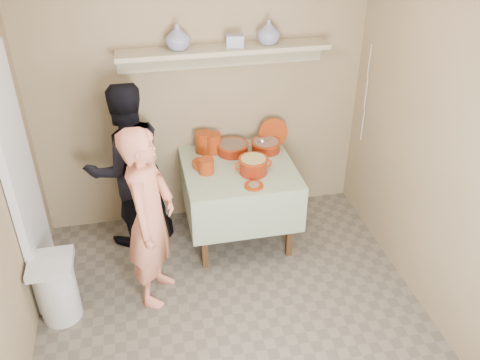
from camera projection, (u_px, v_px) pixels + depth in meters
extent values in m
plane|color=#625A4D|center=(241.00, 343.00, 3.76)|extent=(3.50, 3.50, 0.00)
cube|color=silver|center=(22.00, 184.00, 3.76)|extent=(0.06, 0.70, 2.00)
cylinder|color=maroon|center=(203.00, 142.00, 4.63)|extent=(0.15, 0.15, 0.20)
cylinder|color=maroon|center=(213.00, 143.00, 4.63)|extent=(0.15, 0.15, 0.18)
cylinder|color=maroon|center=(206.00, 166.00, 4.33)|extent=(0.13, 0.13, 0.13)
cylinder|color=maroon|center=(202.00, 164.00, 4.44)|extent=(0.18, 0.18, 0.05)
cylinder|color=maroon|center=(273.00, 133.00, 4.74)|extent=(0.29, 0.10, 0.28)
imported|color=navy|center=(269.00, 32.00, 4.24)|extent=(0.25, 0.25, 0.21)
imported|color=navy|center=(178.00, 37.00, 4.11)|extent=(0.23, 0.23, 0.21)
cube|color=navy|center=(235.00, 41.00, 4.20)|extent=(0.15, 0.12, 0.10)
imported|color=#DB7C5E|center=(150.00, 218.00, 3.81)|extent=(0.53, 0.64, 1.51)
imported|color=black|center=(127.00, 167.00, 4.44)|extent=(0.90, 0.80, 1.54)
cube|color=#927E59|center=(200.00, 90.00, 4.53)|extent=(3.00, 0.02, 2.60)
cube|color=#927E59|center=(466.00, 171.00, 3.34)|extent=(0.02, 3.50, 2.60)
cube|color=#4C2D16|center=(204.00, 234.00, 4.30)|extent=(0.05, 0.05, 0.71)
cube|color=#4C2D16|center=(290.00, 223.00, 4.43)|extent=(0.05, 0.05, 0.71)
cube|color=#4C2D16|center=(192.00, 187.00, 4.93)|extent=(0.05, 0.05, 0.71)
cube|color=#4C2D16|center=(268.00, 178.00, 5.06)|extent=(0.05, 0.05, 0.71)
cube|color=#4C2D16|center=(239.00, 169.00, 4.48)|extent=(0.90, 0.90, 0.04)
cube|color=#2B591E|center=(239.00, 166.00, 4.47)|extent=(0.96, 0.96, 0.01)
cube|color=#2B591E|center=(251.00, 218.00, 4.18)|extent=(0.96, 0.01, 0.44)
cube|color=#2B591E|center=(229.00, 161.00, 4.98)|extent=(0.96, 0.01, 0.44)
cube|color=#2B591E|center=(186.00, 193.00, 4.50)|extent=(0.01, 0.96, 0.44)
cube|color=#2B591E|center=(290.00, 181.00, 4.67)|extent=(0.01, 0.96, 0.44)
cylinder|color=#62150B|center=(232.00, 148.00, 4.64)|extent=(0.28, 0.28, 0.09)
cylinder|color=maroon|center=(232.00, 144.00, 4.61)|extent=(0.30, 0.30, 0.01)
cylinder|color=brown|center=(232.00, 146.00, 4.62)|extent=(0.25, 0.25, 0.05)
cylinder|color=#62150B|center=(266.00, 146.00, 4.67)|extent=(0.26, 0.26, 0.09)
cylinder|color=maroon|center=(266.00, 142.00, 4.65)|extent=(0.28, 0.28, 0.01)
cylinder|color=#8C6B54|center=(266.00, 144.00, 4.66)|extent=(0.23, 0.23, 0.05)
cylinder|color=silver|center=(270.00, 140.00, 4.50)|extent=(0.01, 0.22, 0.16)
sphere|color=silver|center=(262.00, 142.00, 4.63)|extent=(0.07, 0.07, 0.07)
cylinder|color=#62150B|center=(253.00, 166.00, 4.33)|extent=(0.24, 0.24, 0.14)
cylinder|color=maroon|center=(253.00, 159.00, 4.29)|extent=(0.25, 0.25, 0.01)
cylinder|color=tan|center=(253.00, 161.00, 4.30)|extent=(0.21, 0.21, 0.05)
torus|color=maroon|center=(240.00, 167.00, 4.30)|extent=(0.09, 0.02, 0.09)
torus|color=maroon|center=(267.00, 164.00, 4.34)|extent=(0.09, 0.02, 0.09)
cylinder|color=maroon|center=(254.00, 186.00, 4.17)|extent=(0.16, 0.16, 0.02)
cylinder|color=#8C6B54|center=(254.00, 185.00, 4.17)|extent=(0.09, 0.09, 0.01)
cube|color=tan|center=(224.00, 49.00, 4.24)|extent=(1.80, 0.25, 0.04)
cube|color=tan|center=(222.00, 57.00, 4.39)|extent=(1.80, 0.02, 0.18)
cylinder|color=silver|center=(58.00, 292.00, 3.86)|extent=(0.30, 0.30, 0.50)
cube|color=silver|center=(50.00, 264.00, 3.72)|extent=(0.32, 0.32, 0.06)
cylinder|color=silver|center=(369.00, 61.00, 4.44)|extent=(0.01, 0.01, 0.30)
cylinder|color=silver|center=(366.00, 94.00, 4.59)|extent=(0.01, 0.01, 0.30)
cylinder|color=silver|center=(363.00, 125.00, 4.73)|extent=(0.01, 0.01, 0.30)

